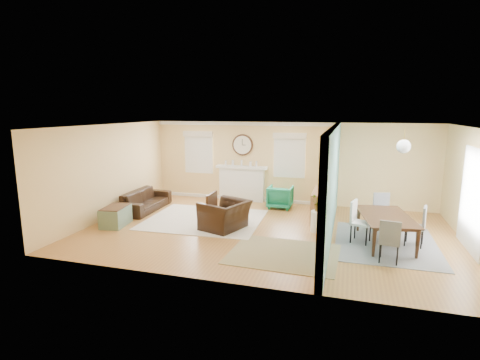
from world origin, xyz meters
name	(u,v)px	position (x,y,z in m)	size (l,w,h in m)	color
floor	(267,231)	(0.00, 0.00, 0.00)	(9.00, 9.00, 0.00)	#A06835
wall_back	(288,163)	(0.00, 3.00, 1.30)	(9.00, 0.02, 2.60)	#E7C17F
wall_front	(230,212)	(0.00, -3.00, 1.30)	(9.00, 0.02, 2.60)	#E7C17F
wall_left	(109,171)	(-4.50, 0.00, 1.30)	(0.02, 6.00, 2.60)	#E7C17F
wall_right	(477,191)	(4.50, 0.00, 1.30)	(0.02, 6.00, 2.60)	#E7C17F
ceiling	(269,126)	(0.00, 0.00, 2.60)	(9.00, 6.00, 0.02)	white
partition	(332,179)	(1.51, 0.28, 1.36)	(0.17, 6.00, 2.60)	#E7C17F
fireplace	(242,183)	(-1.50, 2.88, 0.60)	(1.70, 0.30, 1.17)	white
wall_clock	(243,145)	(-1.50, 2.97, 1.85)	(0.70, 0.07, 0.70)	#4B2E19
window_left	(199,149)	(-3.05, 2.95, 1.66)	(1.05, 0.13, 1.42)	white
window_right	(289,152)	(0.05, 2.95, 1.66)	(1.05, 0.13, 1.42)	white
french_doors	(473,200)	(4.45, 0.00, 1.10)	(0.06, 1.70, 2.20)	white
pendant	(404,146)	(3.00, 0.00, 2.20)	(0.30, 0.30, 0.55)	gold
rug_cream	(205,219)	(-1.86, 0.45, 0.01)	(3.09, 2.68, 0.02)	silver
rug_jute	(284,254)	(0.66, -1.41, 0.01)	(2.23, 1.83, 0.01)	#9E8D5E
rug_grey	(386,243)	(2.77, -0.12, 0.01)	(2.19, 2.74, 0.01)	slate
sofa	(145,200)	(-3.97, 0.92, 0.30)	(2.03, 0.79, 0.59)	black
eames_chair	(225,215)	(-1.06, -0.16, 0.36)	(1.11, 0.97, 0.72)	black
green_chair	(280,197)	(-0.10, 2.31, 0.34)	(0.72, 0.75, 0.68)	#05654D
trunk	(116,216)	(-3.90, -0.68, 0.25)	(0.67, 0.95, 0.51)	gray
credenza	(321,205)	(1.20, 1.41, 0.40)	(0.47, 1.37, 0.80)	#A8794D
tv	(321,179)	(1.18, 1.41, 1.13)	(1.14, 0.15, 0.65)	black
garden_stool	(318,221)	(1.21, 0.30, 0.26)	(0.36, 0.36, 0.52)	white
potted_plant	(319,204)	(1.21, 0.30, 0.72)	(0.35, 0.30, 0.39)	#337F33
dining_table	(387,230)	(2.77, -0.12, 0.33)	(1.86, 1.04, 0.66)	#4B2E19
dining_chair_n	(383,209)	(2.76, 0.93, 0.54)	(0.49, 0.49, 0.92)	slate
dining_chair_s	(390,237)	(2.73, -1.21, 0.52)	(0.44, 0.44, 0.89)	slate
dining_chair_w	(361,218)	(2.21, -0.21, 0.57)	(0.52, 0.52, 0.96)	white
dining_chair_e	(415,222)	(3.35, -0.09, 0.54)	(0.49, 0.49, 0.92)	slate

